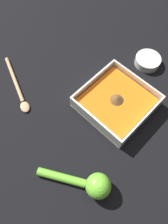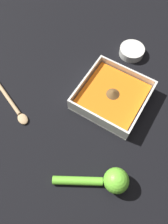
% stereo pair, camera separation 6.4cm
% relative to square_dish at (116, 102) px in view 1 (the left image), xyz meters
% --- Properties ---
extents(ground_plane, '(4.00, 4.00, 0.00)m').
position_rel_square_dish_xyz_m(ground_plane, '(-0.02, -0.05, -0.02)').
color(ground_plane, black).
extents(square_dish, '(0.20, 0.20, 0.05)m').
position_rel_square_dish_xyz_m(square_dish, '(0.00, 0.00, 0.00)').
color(square_dish, silver).
rests_on(square_dish, ground_plane).
extents(spice_bowl, '(0.09, 0.09, 0.03)m').
position_rel_square_dish_xyz_m(spice_bowl, '(0.20, 0.03, -0.01)').
color(spice_bowl, silver).
rests_on(spice_bowl, ground_plane).
extents(lemon_squeezer, '(0.12, 0.18, 0.07)m').
position_rel_square_dish_xyz_m(lemon_squeezer, '(-0.23, -0.11, 0.01)').
color(lemon_squeezer, '#6BC633').
rests_on(lemon_squeezer, ground_plane).
extents(wooden_spoon, '(0.10, 0.22, 0.01)m').
position_rel_square_dish_xyz_m(wooden_spoon, '(-0.17, 0.27, -0.01)').
color(wooden_spoon, tan).
rests_on(wooden_spoon, ground_plane).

